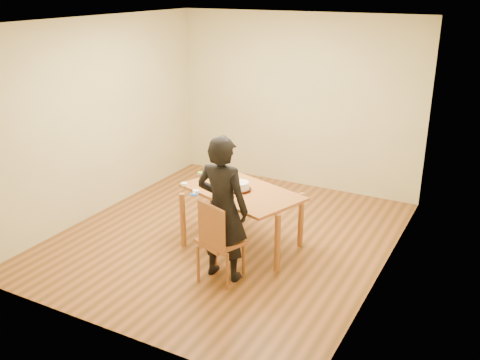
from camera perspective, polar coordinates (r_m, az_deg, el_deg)
The scene contains 16 objects.
room_shell at distance 6.79m, azimuth -0.14°, elevation 5.36°, with size 4.00×4.50×2.70m.
dining_table at distance 6.45m, azimuth 0.21°, elevation -1.28°, with size 1.42×0.84×0.04m, color brown.
dining_chair at distance 5.89m, azimuth -2.06°, elevation -6.54°, with size 0.43×0.43×0.04m, color brown.
cake_plate at distance 6.45m, azimuth -0.03°, elevation -1.02°, with size 0.28×0.28×0.02m, color red.
cake at distance 6.43m, azimuth -0.03°, elevation -0.62°, with size 0.23×0.23×0.07m, color white.
frosting_dome at distance 6.41m, azimuth -0.03°, elevation -0.21°, with size 0.23×0.23×0.03m, color white.
frosting_tub at distance 6.27m, azimuth -2.60°, elevation -1.36°, with size 0.10×0.10×0.09m, color white.
frosting_lid at distance 6.35m, azimuth -4.93°, elevation -1.53°, with size 0.10×0.10×0.01m, color #173F99.
frosting_dollop at distance 6.34m, azimuth -4.93°, elevation -1.41°, with size 0.04×0.04×0.02m, color white.
ramekin_green at distance 6.38m, azimuth -4.72°, elevation -1.25°, with size 0.08×0.08×0.04m, color white.
ramekin_yellow at distance 6.58m, azimuth -3.87°, elevation -0.54°, with size 0.08×0.08×0.04m, color white.
ramekin_multi at distance 6.63m, azimuth -5.96°, elevation -0.46°, with size 0.08×0.08×0.04m, color white.
candy_box_pink at distance 6.95m, azimuth -3.98°, elevation 0.53°, with size 0.12×0.06×0.02m, color #D23192.
candy_box_green at distance 6.95m, azimuth -4.00°, elevation 0.70°, with size 0.14×0.07×0.02m, color green.
spatula at distance 6.13m, azimuth -2.44°, elevation -2.30°, with size 0.16×0.02×0.01m, color black.
person at distance 5.76m, azimuth -1.88°, elevation -3.07°, with size 0.60×0.39×1.64m, color black.
Camera 1 is at (3.11, -5.43, 3.13)m, focal length 40.00 mm.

